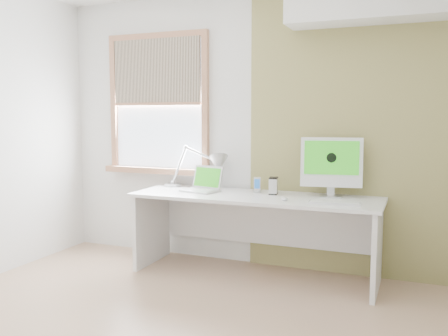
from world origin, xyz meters
The scene contains 11 objects.
room centered at (0.00, 0.00, 1.30)m, with size 4.04×3.54×2.64m.
accent_wall centered at (1.00, 1.74, 1.30)m, with size 2.00×0.02×2.60m, color #938A4D.
window centered at (-1.00, 1.71, 1.54)m, with size 1.20×0.14×1.42m.
desk centered at (0.16, 1.44, 0.53)m, with size 2.20×0.70×0.73m.
desk_lamp centered at (-0.37, 1.61, 0.95)m, with size 0.73×0.30×0.41m.
laptop centered at (-0.37, 1.44, 0.79)m, with size 0.38×0.33×0.23m.
phone_dock centered at (0.13, 1.54, 0.77)m, with size 0.09×0.09×0.14m.
external_drive centered at (0.29, 1.51, 0.81)m, with size 0.09×0.13×0.15m.
imac centered at (0.79, 1.57, 1.02)m, with size 0.53×0.21×0.51m.
keyboard centered at (0.88, 1.22, 0.74)m, with size 0.42×0.14×0.02m.
mouse centered at (0.47, 1.23, 0.74)m, with size 0.05×0.09×0.03m, color white.
Camera 1 is at (1.49, -2.63, 1.43)m, focal length 38.71 mm.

